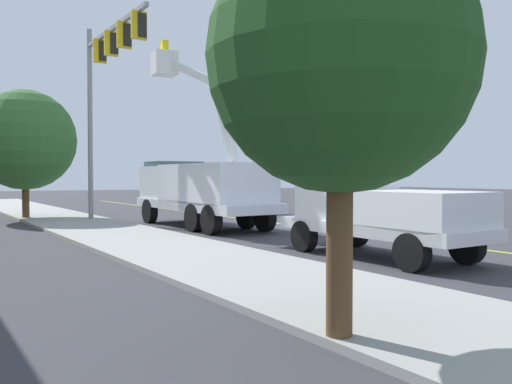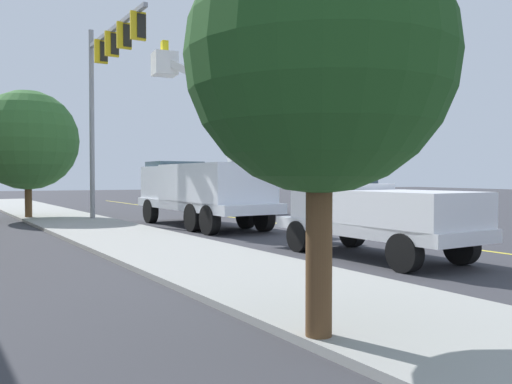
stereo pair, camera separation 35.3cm
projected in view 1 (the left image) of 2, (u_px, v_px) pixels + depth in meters
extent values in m
plane|color=#38383D|center=(272.00, 223.00, 23.43)|extent=(120.00, 120.00, 0.00)
cube|color=#9E9E99|center=(104.00, 231.00, 19.38)|extent=(59.93, 11.80, 0.12)
cube|color=yellow|center=(272.00, 223.00, 23.43)|extent=(49.55, 7.02, 0.01)
cube|color=white|center=(203.00, 205.00, 21.45)|extent=(8.47, 3.60, 0.36)
cube|color=white|center=(176.00, 185.00, 23.62)|extent=(2.92, 2.69, 1.60)
cube|color=#384C56|center=(174.00, 169.00, 23.77)|extent=(2.07, 2.33, 0.64)
cube|color=white|center=(215.00, 187.00, 20.60)|extent=(5.54, 3.20, 1.80)
cube|color=white|center=(225.00, 122.00, 19.52)|extent=(1.08, 0.82, 2.99)
cube|color=white|center=(189.00, 71.00, 20.38)|extent=(2.41, 1.64, 1.41)
cube|color=white|center=(165.00, 64.00, 21.06)|extent=(0.90, 0.90, 0.90)
cube|color=yellow|center=(164.00, 48.00, 21.04)|extent=(0.36, 0.24, 0.60)
cylinder|color=black|center=(150.00, 211.00, 23.25)|extent=(1.08, 0.48, 1.04)
cylinder|color=black|center=(196.00, 209.00, 24.48)|extent=(1.08, 0.48, 1.04)
cylinder|color=black|center=(194.00, 218.00, 19.61)|extent=(1.08, 0.48, 1.04)
cylinder|color=black|center=(246.00, 215.00, 20.83)|extent=(1.08, 0.48, 1.04)
cylinder|color=black|center=(211.00, 220.00, 18.51)|extent=(1.08, 0.48, 1.04)
cylinder|color=black|center=(265.00, 217.00, 19.74)|extent=(1.08, 0.48, 1.04)
cube|color=white|center=(379.00, 228.00, 13.41)|extent=(5.84, 2.85, 0.30)
cube|color=white|center=(346.00, 204.00, 14.42)|extent=(2.26, 2.19, 1.10)
cube|color=#384C56|center=(341.00, 186.00, 14.58)|extent=(1.57, 1.93, 0.56)
cube|color=white|center=(411.00, 214.00, 12.55)|extent=(3.62, 2.54, 1.10)
cylinder|color=black|center=(304.00, 236.00, 14.45)|extent=(0.87, 0.41, 0.84)
cylinder|color=black|center=(355.00, 232.00, 15.48)|extent=(0.87, 0.41, 0.84)
cylinder|color=black|center=(412.00, 253.00, 11.35)|extent=(0.87, 0.41, 0.84)
cylinder|color=black|center=(467.00, 246.00, 12.38)|extent=(0.87, 0.41, 0.84)
cube|color=black|center=(239.00, 198.00, 30.49)|extent=(5.02, 2.54, 0.70)
cube|color=#384C56|center=(238.00, 188.00, 30.60)|extent=(3.65, 2.13, 0.60)
cylinder|color=black|center=(267.00, 207.00, 29.60)|extent=(0.71, 0.33, 0.68)
cylinder|color=black|center=(241.00, 208.00, 28.67)|extent=(0.71, 0.33, 0.68)
cylinder|color=black|center=(237.00, 204.00, 32.34)|extent=(0.71, 0.33, 0.68)
cylinder|color=black|center=(212.00, 205.00, 31.40)|extent=(0.71, 0.33, 0.68)
cube|color=black|center=(304.00, 232.00, 19.26)|extent=(0.40, 0.40, 0.04)
cone|color=orange|center=(304.00, 221.00, 19.25)|extent=(0.32, 0.32, 0.77)
cylinder|color=white|center=(304.00, 219.00, 19.25)|extent=(0.20, 0.20, 0.08)
cube|color=black|center=(192.00, 217.00, 26.22)|extent=(0.40, 0.40, 0.04)
cone|color=orange|center=(192.00, 209.00, 26.20)|extent=(0.32, 0.32, 0.80)
cylinder|color=white|center=(192.00, 207.00, 26.20)|extent=(0.20, 0.20, 0.08)
cylinder|color=gray|center=(90.00, 126.00, 24.17)|extent=(0.22, 0.22, 8.67)
cube|color=gray|center=(114.00, 28.00, 21.15)|extent=(6.90, 1.11, 0.16)
cube|color=gold|center=(100.00, 51.00, 22.79)|extent=(0.20, 0.57, 1.00)
cube|color=black|center=(102.00, 51.00, 22.84)|extent=(0.24, 0.34, 0.84)
cube|color=gold|center=(111.00, 44.00, 21.49)|extent=(0.20, 0.57, 1.00)
cube|color=black|center=(114.00, 44.00, 21.55)|extent=(0.24, 0.34, 0.84)
cube|color=gold|center=(124.00, 35.00, 20.20)|extent=(0.20, 0.57, 1.00)
cube|color=black|center=(127.00, 35.00, 20.25)|extent=(0.24, 0.34, 0.84)
cube|color=gold|center=(139.00, 25.00, 18.91)|extent=(0.20, 0.57, 1.00)
cube|color=black|center=(142.00, 26.00, 18.96)|extent=(0.24, 0.34, 0.84)
cylinder|color=brown|center=(339.00, 250.00, 6.42)|extent=(0.32, 0.32, 2.31)
sphere|color=#1E471C|center=(340.00, 59.00, 6.35)|extent=(3.22, 3.22, 3.22)
cylinder|color=brown|center=(26.00, 197.00, 24.90)|extent=(0.32, 0.32, 2.11)
sphere|color=#33662D|center=(25.00, 140.00, 24.82)|extent=(4.66, 4.66, 4.66)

